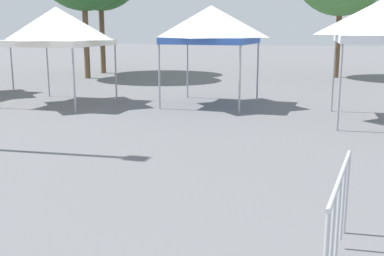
# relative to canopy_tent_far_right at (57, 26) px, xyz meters

# --- Properties ---
(canopy_tent_far_right) EXTENTS (2.95, 2.95, 3.23)m
(canopy_tent_far_right) POSITION_rel_canopy_tent_far_right_xyz_m (0.00, 0.00, 0.00)
(canopy_tent_far_right) COLOR #9E9EA3
(canopy_tent_far_right) RESTS_ON ground
(canopy_tent_center) EXTENTS (2.83, 2.83, 3.26)m
(canopy_tent_center) POSITION_rel_canopy_tent_far_right_xyz_m (4.95, 1.29, 0.06)
(canopy_tent_center) COLOR #9E9EA3
(canopy_tent_center) RESTS_ON ground
(crowd_barrier_by_lift) EXTENTS (0.24, 2.10, 1.08)m
(crowd_barrier_by_lift) POSITION_rel_canopy_tent_far_right_xyz_m (9.14, -9.06, -1.83)
(crowd_barrier_by_lift) COLOR #B7BABF
(crowd_barrier_by_lift) RESTS_ON ground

